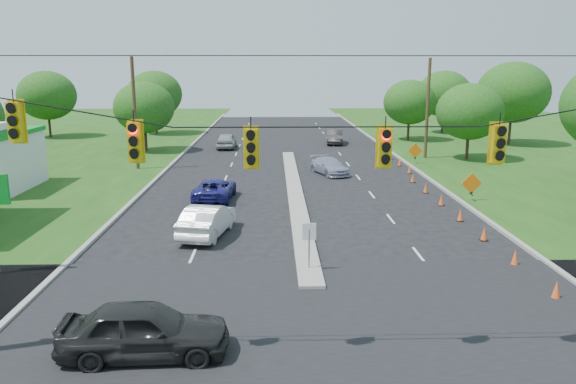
{
  "coord_description": "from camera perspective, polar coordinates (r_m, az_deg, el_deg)",
  "views": [
    {
      "loc": [
        -1.43,
        -15.53,
        8.09
      ],
      "look_at": [
        -0.79,
        8.38,
        2.8
      ],
      "focal_mm": 35.0,
      "sensor_mm": 36.0,
      "label": 1
    }
  ],
  "objects": [
    {
      "name": "ground",
      "position": [
        17.57,
        3.42,
        -14.97
      ],
      "size": [
        160.0,
        160.0,
        0.0
      ],
      "primitive_type": "plane",
      "color": "black",
      "rests_on": "ground"
    },
    {
      "name": "cross_street",
      "position": [
        17.57,
        3.42,
        -14.97
      ],
      "size": [
        160.0,
        14.0,
        0.02
      ],
      "primitive_type": "cube",
      "color": "black",
      "rests_on": "ground"
    },
    {
      "name": "curb_left",
      "position": [
        47.05,
        -12.14,
        2.29
      ],
      "size": [
        0.25,
        110.0,
        0.16
      ],
      "primitive_type": "cube",
      "color": "gray",
      "rests_on": "ground"
    },
    {
      "name": "curb_right",
      "position": [
        47.66,
        12.5,
        2.4
      ],
      "size": [
        0.25,
        110.0,
        0.16
      ],
      "primitive_type": "cube",
      "color": "gray",
      "rests_on": "ground"
    },
    {
      "name": "median",
      "position": [
        37.44,
        0.69,
        -0.01
      ],
      "size": [
        1.0,
        34.0,
        0.18
      ],
      "primitive_type": "cube",
      "color": "gray",
      "rests_on": "ground"
    },
    {
      "name": "median_sign",
      "position": [
        22.57,
        2.17,
        -4.61
      ],
      "size": [
        0.55,
        0.06,
        2.05
      ],
      "color": "gray",
      "rests_on": "ground"
    },
    {
      "name": "signal_span",
      "position": [
        14.93,
        3.79,
        0.38
      ],
      "size": [
        25.6,
        0.32,
        9.0
      ],
      "color": "#422D1C",
      "rests_on": "ground"
    },
    {
      "name": "utility_pole_far_left",
      "position": [
        47.0,
        -15.3,
        7.65
      ],
      "size": [
        0.28,
        0.28,
        9.0
      ],
      "primitive_type": "cylinder",
      "color": "#422D1C",
      "rests_on": "ground"
    },
    {
      "name": "utility_pole_far_right",
      "position": [
        52.54,
        13.99,
        8.19
      ],
      "size": [
        0.28,
        0.28,
        9.0
      ],
      "primitive_type": "cylinder",
      "color": "#422D1C",
      "rests_on": "ground"
    },
    {
      "name": "cone_0",
      "position": [
        22.48,
        25.6,
        -8.96
      ],
      "size": [
        0.32,
        0.32,
        0.7
      ],
      "primitive_type": "cone",
      "color": "#F25A20",
      "rests_on": "ground"
    },
    {
      "name": "cone_1",
      "position": [
        25.44,
        22.06,
        -6.19
      ],
      "size": [
        0.32,
        0.32,
        0.7
      ],
      "primitive_type": "cone",
      "color": "#F25A20",
      "rests_on": "ground"
    },
    {
      "name": "cone_2",
      "position": [
        28.52,
        19.3,
        -4.0
      ],
      "size": [
        0.32,
        0.32,
        0.7
      ],
      "primitive_type": "cone",
      "color": "#F25A20",
      "rests_on": "ground"
    },
    {
      "name": "cone_3",
      "position": [
        31.7,
        17.1,
        -2.23
      ],
      "size": [
        0.32,
        0.32,
        0.7
      ],
      "primitive_type": "cone",
      "color": "#F25A20",
      "rests_on": "ground"
    },
    {
      "name": "cone_4",
      "position": [
        34.93,
        15.3,
        -0.78
      ],
      "size": [
        0.32,
        0.32,
        0.7
      ],
      "primitive_type": "cone",
      "color": "#F25A20",
      "rests_on": "ground"
    },
    {
      "name": "cone_5",
      "position": [
        38.21,
        13.82,
        0.42
      ],
      "size": [
        0.32,
        0.32,
        0.7
      ],
      "primitive_type": "cone",
      "color": "#F25A20",
      "rests_on": "ground"
    },
    {
      "name": "cone_6",
      "position": [
        41.53,
        12.57,
        1.43
      ],
      "size": [
        0.32,
        0.32,
        0.7
      ],
      "primitive_type": "cone",
      "color": "#F25A20",
      "rests_on": "ground"
    },
    {
      "name": "cone_7",
      "position": [
        45.01,
        12.24,
        2.28
      ],
      "size": [
        0.32,
        0.32,
        0.7
      ],
      "primitive_type": "cone",
      "color": "#F25A20",
      "rests_on": "ground"
    },
    {
      "name": "cone_8",
      "position": [
        48.37,
        11.28,
        3.02
      ],
      "size": [
        0.32,
        0.32,
        0.7
      ],
      "primitive_type": "cone",
      "color": "#F25A20",
      "rests_on": "ground"
    },
    {
      "name": "cone_9",
      "position": [
        51.74,
        10.43,
        3.66
      ],
      "size": [
        0.32,
        0.32,
        0.7
      ],
      "primitive_type": "cone",
      "color": "#F25A20",
      "rests_on": "ground"
    },
    {
      "name": "cone_10",
      "position": [
        55.13,
        9.69,
        4.22
      ],
      "size": [
        0.32,
        0.32,
        0.7
      ],
      "primitive_type": "cone",
      "color": "#F25A20",
      "rests_on": "ground"
    },
    {
      "name": "work_sign_1",
      "position": [
        36.37,
        18.15,
        0.75
      ],
      "size": [
        1.27,
        0.58,
        1.37
      ],
      "color": "black",
      "rests_on": "ground"
    },
    {
      "name": "work_sign_2",
      "position": [
        49.57,
        12.79,
        4.05
      ],
      "size": [
        1.27,
        0.58,
        1.37
      ],
      "color": "black",
      "rests_on": "ground"
    },
    {
      "name": "tree_4",
      "position": [
        72.64,
        -23.29,
        9.0
      ],
      "size": [
        6.72,
        6.72,
        7.84
      ],
      "color": "black",
      "rests_on": "ground"
    },
    {
      "name": "tree_5",
      "position": [
        57.06,
        -14.41,
        8.31
      ],
      "size": [
        5.88,
        5.88,
        6.86
      ],
      "color": "black",
      "rests_on": "ground"
    },
    {
      "name": "tree_6",
      "position": [
        72.09,
        -13.39,
        9.65
      ],
      "size": [
        6.72,
        6.72,
        7.84
      ],
      "color": "black",
      "rests_on": "ground"
    },
    {
      "name": "tree_9",
      "position": [
        52.64,
        17.98,
        7.78
      ],
      "size": [
        5.88,
        5.88,
        6.86
      ],
      "color": "black",
      "rests_on": "ground"
    },
    {
      "name": "tree_10",
      "position": [
        64.78,
        21.89,
        9.37
      ],
      "size": [
        7.56,
        7.56,
        8.82
      ],
      "color": "black",
      "rests_on": "ground"
    },
    {
      "name": "tree_11",
      "position": [
        73.78,
        15.57,
        9.59
      ],
      "size": [
        6.72,
        6.72,
        7.84
      ],
      "color": "black",
      "rests_on": "ground"
    },
    {
      "name": "tree_12",
      "position": [
        65.48,
        12.25,
        8.91
      ],
      "size": [
        5.88,
        5.88,
        6.86
      ],
      "color": "black",
      "rests_on": "ground"
    },
    {
      "name": "black_sedan",
      "position": [
        16.91,
        -14.37,
        -13.42
      ],
      "size": [
        4.87,
        2.12,
        1.63
      ],
      "primitive_type": "imported",
      "rotation": [
        0.0,
        0.0,
        1.61
      ],
      "color": "black",
      "rests_on": "ground"
    },
    {
      "name": "white_sedan",
      "position": [
        27.89,
        -8.2,
        -2.84
      ],
      "size": [
        2.56,
        5.01,
        1.58
      ],
      "primitive_type": "imported",
      "rotation": [
        0.0,
        0.0,
        2.95
      ],
      "color": "silver",
      "rests_on": "ground"
    },
    {
      "name": "blue_pickup",
      "position": [
        35.51,
        -7.45,
        0.31
      ],
      "size": [
        2.56,
        4.99,
        1.35
      ],
      "primitive_type": "imported",
      "rotation": [
        0.0,
        0.0,
        3.07
      ],
      "color": "navy",
      "rests_on": "ground"
    },
    {
      "name": "silver_car_far",
      "position": [
        43.83,
        4.24,
        2.65
      ],
      "size": [
        3.12,
        4.75,
        1.28
      ],
      "primitive_type": "imported",
      "rotation": [
        0.0,
        0.0,
        0.33
      ],
      "color": "#9799B4",
      "rests_on": "ground"
    },
    {
      "name": "silver_car_oncoming",
      "position": [
        58.35,
        -6.26,
        5.22
      ],
      "size": [
        1.92,
        4.69,
        1.59
      ],
      "primitive_type": "imported",
      "rotation": [
        0.0,
        0.0,
        3.13
      ],
      "color": "#9F9F9F",
      "rests_on": "ground"
    },
    {
      "name": "dark_car_receding",
      "position": [
        61.68,
        4.76,
        5.62
      ],
      "size": [
        2.09,
        4.87,
        1.56
      ],
      "primitive_type": "imported",
      "rotation": [
        0.0,
        0.0,
        -0.09
      ],
      "color": "#292627",
      "rests_on": "ground"
    }
  ]
}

